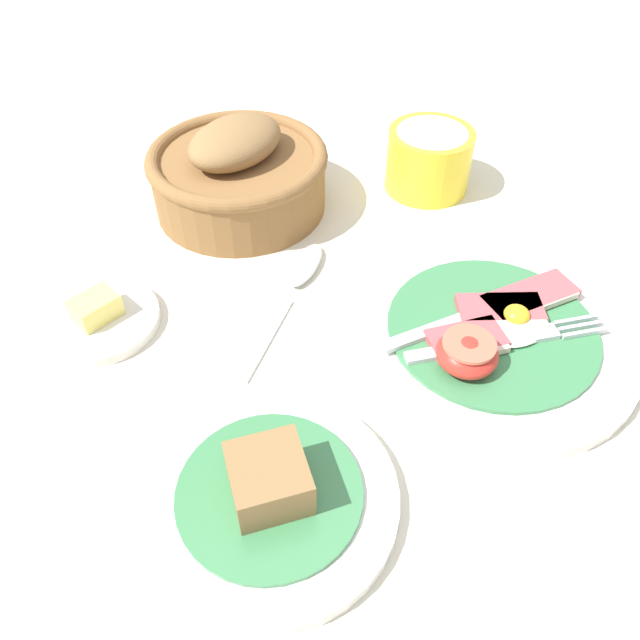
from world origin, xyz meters
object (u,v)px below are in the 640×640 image
Objects in this scene: breakfast_plate at (491,333)px; butter_dish at (99,318)px; teaspoon_by_saucer at (296,282)px; bread_plate at (270,494)px; bread_basket at (239,173)px; sugar_cup at (429,158)px.

breakfast_plate is 2.37× the size of butter_dish.
breakfast_plate is at bearing -93.38° from teaspoon_by_saucer.
bread_plate reaches higher than butter_dish.
bread_plate is at bearing -81.63° from butter_dish.
sugar_cup is at bearing -23.88° from bread_basket.
bread_basket reaches higher than bread_plate.
bread_basket is 0.22m from butter_dish.
bread_basket reaches higher than teaspoon_by_saucer.
sugar_cup is 0.49× the size of bread_basket.
bread_basket is 1.18× the size of teaspoon_by_saucer.
sugar_cup is (0.12, 0.22, 0.03)m from breakfast_plate.
breakfast_plate is at bearing -75.62° from bread_basket.
bread_basket is at bearing 45.04° from teaspoon_by_saucer.
breakfast_plate is 0.26m from sugar_cup.
breakfast_plate is 0.36m from butter_dish.
bread_plate is 1.69× the size of butter_dish.
bread_plate is 1.92× the size of sugar_cup.
bread_plate reaches higher than breakfast_plate.
breakfast_plate is at bearing -118.14° from sugar_cup.
teaspoon_by_saucer is at bearing 122.66° from breakfast_plate.
butter_dish is at bearing -179.48° from sugar_cup.
bread_basket is at bearing 156.12° from sugar_cup.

